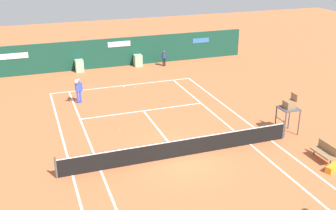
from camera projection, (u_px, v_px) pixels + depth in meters
ground_plane at (176, 151)px, 21.10m from camera, size 80.00×80.00×0.01m
tennis_net at (180, 147)px, 20.41m from camera, size 12.10×0.10×1.07m
sponsor_back_wall at (108, 54)px, 35.02m from camera, size 25.00×1.02×2.45m
umpire_chair at (289, 107)px, 22.61m from camera, size 1.00×1.00×2.32m
player_bench at (325, 151)px, 20.05m from camera, size 0.54×1.34×0.88m
equipment_bag at (334, 167)px, 19.29m from camera, size 0.98×0.60×0.32m
player_on_baseline at (78, 89)px, 27.12m from camera, size 0.58×0.75×1.88m
ball_kid_centre_post at (164, 57)px, 35.44m from camera, size 0.45×0.21×1.37m
tennis_ball_by_sideline at (135, 87)px, 30.39m from camera, size 0.07×0.07×0.07m
tennis_ball_near_service_line at (120, 130)px, 23.44m from camera, size 0.07×0.07×0.07m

